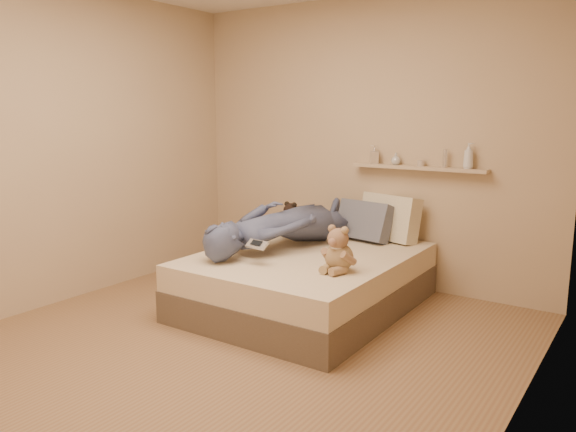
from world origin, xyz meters
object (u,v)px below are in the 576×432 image
Objects in this scene: dark_plush at (291,220)px; pillow_grey at (364,221)px; pillow_cream at (390,218)px; teddy_bear at (338,253)px; bed at (307,280)px; wall_shelf at (417,168)px; game_console at (257,244)px; person at (285,224)px.

dark_plush is 0.62× the size of pillow_grey.
teddy_bear is at bearing -84.02° from pillow_cream.
pillow_grey is (0.16, 0.69, 0.40)m from bed.
bed is at bearing -112.36° from pillow_cream.
wall_shelf is (0.39, 0.22, 0.48)m from pillow_grey.
wall_shelf is (0.09, 1.24, 0.51)m from teddy_bear.
teddy_bear reaches higher than game_console.
teddy_bear is at bearing -35.18° from bed.
person reaches higher than dark_plush.
bed is at bearing -102.93° from pillow_grey.
wall_shelf is (0.21, 0.08, 0.45)m from pillow_cream.
bed is 1.15× the size of person.
dark_plush is (-0.51, 0.52, 0.36)m from bed.
pillow_grey is 0.42× the size of wall_shelf.
person is at bearing -62.16° from dark_plush.
pillow_grey is 0.74m from person.
pillow_cream is 0.50m from wall_shelf.
pillow_grey is 0.30× the size of person.
person reaches higher than pillow_grey.
teddy_bear is (0.59, 0.17, -0.02)m from game_console.
game_console is at bearing -109.53° from pillow_cream.
pillow_cream reaches higher than person.
person is at bearing -135.23° from wall_shelf.
teddy_bear reaches higher than bed.
pillow_grey reaches higher than game_console.
pillow_grey is at bearing -150.78° from wall_shelf.
wall_shelf is at bearing 20.05° from dark_plush.
wall_shelf is at bearing 85.96° from teddy_bear.
dark_plush is at bearing -50.73° from person.
teddy_bear is 0.21× the size of person.
pillow_cream is 0.33× the size of person.
pillow_grey is at bearing 77.07° from bed.
person reaches higher than bed.
pillow_cream is 0.97m from person.
pillow_grey is 0.66m from wall_shelf.
pillow_cream is at bearing -118.42° from person.
wall_shelf reaches higher than dark_plush.
dark_plush is at bearing 110.27° from game_console.
pillow_cream is at bearing -159.25° from wall_shelf.
pillow_cream reaches higher than game_console.
bed is at bearing 174.02° from person.
dark_plush reaches higher than game_console.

